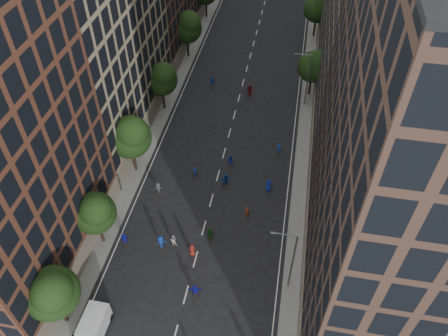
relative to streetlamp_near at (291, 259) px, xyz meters
name	(u,v)px	position (x,y,z in m)	size (l,w,h in m)	color
ground	(234,117)	(-10.37, 28.00, -5.17)	(240.00, 240.00, 0.00)	black
sidewalk_left	(172,82)	(-22.37, 35.50, -5.09)	(4.00, 105.00, 0.15)	slate
sidewalk_right	(313,96)	(1.63, 35.50, -5.09)	(4.00, 105.00, 0.15)	slate
bldg_left_b	(81,17)	(-29.37, 23.00, 11.83)	(14.00, 26.00, 34.00)	#978463
bldg_right_a	(417,156)	(8.63, 3.00, 12.83)	(14.00, 30.00, 36.00)	#483126
bldg_right_b	(385,14)	(8.63, 32.00, 11.33)	(14.00, 28.00, 33.00)	#6F675C
tree_left_0	(52,293)	(-21.38, -8.15, 0.79)	(5.20, 5.20, 8.83)	black
tree_left_1	(95,212)	(-21.39, 1.86, 0.38)	(4.80, 4.80, 8.21)	black
tree_left_2	(130,136)	(-21.36, 13.83, 1.19)	(5.60, 5.60, 9.45)	black
tree_left_3	(162,78)	(-21.38, 27.85, 0.65)	(5.00, 5.00, 8.58)	black
tree_left_4	(187,26)	(-21.37, 43.84, 0.93)	(5.40, 5.40, 9.08)	black
tree_right_a	(315,65)	(1.02, 35.85, 0.46)	(5.00, 5.00, 8.39)	black
tree_right_b	(319,7)	(1.02, 55.85, 0.79)	(5.20, 5.20, 8.83)	black
streetlamp_near	(291,259)	(0.00, 0.00, 0.00)	(2.64, 0.22, 9.06)	#595B60
streetlamp_far	(307,77)	(0.00, 33.00, 0.00)	(2.64, 0.22, 9.06)	#595B60
cargo_van	(93,329)	(-18.17, -8.89, -3.83)	(2.31, 4.80, 2.53)	silver
skater_0	(87,329)	(-18.87, -8.89, -4.20)	(0.95, 0.62, 1.93)	#132D9B
skater_3	(161,242)	(-14.59, 2.39, -4.22)	(1.23, 0.70, 1.90)	navy
skater_4	(125,239)	(-18.87, 2.10, -4.25)	(1.07, 0.45, 1.83)	#151DAE
skater_5	(195,290)	(-9.39, -2.75, -4.38)	(1.46, 0.47, 1.58)	#1519AD
skater_6	(192,250)	(-10.81, 2.04, -4.30)	(0.85, 0.55, 1.74)	maroon
skater_7	(247,212)	(-5.53, 8.86, -4.42)	(0.54, 0.36, 1.49)	#963519
skater_8	(173,240)	(-13.30, 3.03, -4.38)	(0.77, 0.60, 1.58)	silver
skater_9	(158,188)	(-17.33, 10.55, -4.34)	(1.07, 0.61, 1.65)	#414246
skater_10	(210,234)	(-9.27, 4.53, -4.21)	(1.13, 0.47, 1.93)	#1A591C
skater_11	(225,180)	(-9.09, 13.43, -4.24)	(1.71, 0.55, 1.85)	#123F97
skater_12	(269,185)	(-3.40, 13.49, -4.20)	(0.95, 0.62, 1.95)	#1324A1
skater_13	(195,172)	(-13.37, 14.36, -4.37)	(0.58, 0.38, 1.60)	#143DA4
skater_14	(230,161)	(-9.08, 17.27, -4.30)	(0.84, 0.66, 1.73)	#1633B7
skater_15	(279,149)	(-2.75, 20.90, -4.38)	(1.02, 0.59, 1.59)	#123495
skater_16	(213,82)	(-15.20, 35.29, -4.20)	(1.13, 0.47, 1.93)	blue
skater_17	(250,91)	(-8.75, 33.94, -4.20)	(1.80, 0.57, 1.94)	maroon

